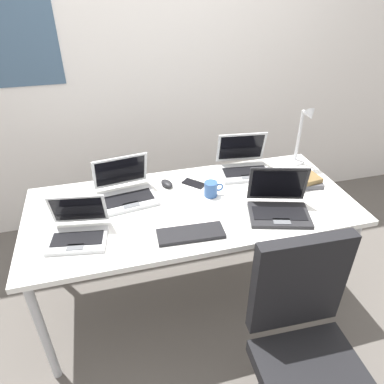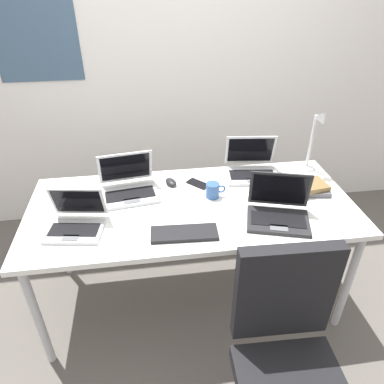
% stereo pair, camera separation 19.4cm
% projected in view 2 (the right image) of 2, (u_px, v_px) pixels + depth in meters
% --- Properties ---
extents(ground_plane, '(12.00, 12.00, 0.00)m').
position_uv_depth(ground_plane, '(192.00, 295.00, 2.38)').
color(ground_plane, '#56514C').
extents(wall_back, '(6.00, 0.13, 2.60)m').
position_uv_depth(wall_back, '(170.00, 56.00, 2.59)').
color(wall_back, silver).
rests_on(wall_back, ground_plane).
extents(desk, '(1.80, 0.80, 0.74)m').
position_uv_depth(desk, '(192.00, 212.00, 2.01)').
color(desk, white).
rests_on(desk, ground_plane).
extents(desk_lamp, '(0.12, 0.18, 0.40)m').
position_uv_depth(desk_lamp, '(314.00, 142.00, 2.20)').
color(desk_lamp, silver).
rests_on(desk_lamp, desk).
extents(laptop_by_keyboard, '(0.37, 0.33, 0.23)m').
position_uv_depth(laptop_by_keyboard, '(278.00, 211.00, 1.85)').
color(laptop_by_keyboard, '#232326').
rests_on(laptop_by_keyboard, desk).
extents(laptop_far_corner, '(0.35, 0.32, 0.23)m').
position_uv_depth(laptop_far_corner, '(129.00, 187.00, 2.05)').
color(laptop_far_corner, '#B7BABC').
rests_on(laptop_far_corner, desk).
extents(laptop_mid_desk, '(0.34, 0.31, 0.23)m').
position_uv_depth(laptop_mid_desk, '(252.00, 168.00, 2.24)').
color(laptop_mid_desk, '#B7BABC').
rests_on(laptop_mid_desk, desk).
extents(laptop_back_right, '(0.31, 0.28, 0.20)m').
position_uv_depth(laptop_back_right, '(76.00, 222.00, 1.78)').
color(laptop_back_right, '#B7BABC').
rests_on(laptop_back_right, desk).
extents(external_keyboard, '(0.34, 0.14, 0.02)m').
position_uv_depth(external_keyboard, '(184.00, 233.00, 1.75)').
color(external_keyboard, black).
rests_on(external_keyboard, desk).
extents(computer_mouse, '(0.09, 0.11, 0.03)m').
position_uv_depth(computer_mouse, '(171.00, 182.00, 2.15)').
color(computer_mouse, black).
rests_on(computer_mouse, desk).
extents(cell_phone, '(0.14, 0.14, 0.01)m').
position_uv_depth(cell_phone, '(198.00, 184.00, 2.16)').
color(cell_phone, black).
rests_on(cell_phone, desk).
extents(book_stack, '(0.22, 0.17, 0.06)m').
position_uv_depth(book_stack, '(311.00, 188.00, 2.08)').
color(book_stack, '#4C4C51').
rests_on(book_stack, desk).
extents(coffee_mug, '(0.11, 0.08, 0.09)m').
position_uv_depth(coffee_mug, '(213.00, 190.00, 2.02)').
color(coffee_mug, '#2D518C').
rests_on(coffee_mug, desk).
extents(office_chair, '(0.52, 0.55, 0.97)m').
position_uv_depth(office_chair, '(287.00, 377.00, 1.50)').
color(office_chair, black).
rests_on(office_chair, ground_plane).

